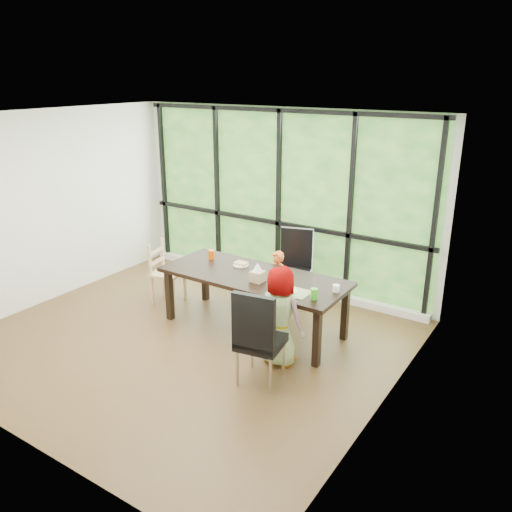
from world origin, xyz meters
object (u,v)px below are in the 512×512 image
child_older (280,316)px  plate_near (288,291)px  chair_interior_leather (261,335)px  child_toddler (277,282)px  chair_window_leather (294,269)px  plate_far (241,265)px  green_cup (314,294)px  tissue_box (258,276)px  white_mug (336,288)px  dining_table (254,302)px  orange_cup (211,254)px  chair_end_beech (168,273)px

child_older → plate_near: (-0.08, 0.31, 0.17)m
chair_interior_leather → child_toddler: size_ratio=1.21×
chair_window_leather → child_toddler: bearing=-114.3°
chair_interior_leather → child_toddler: 1.71m
plate_far → green_cup: size_ratio=1.64×
green_cup → tissue_box: 0.82m
child_toddler → plate_near: 1.07m
plate_near → white_mug: size_ratio=2.57×
dining_table → orange_cup: (-0.81, 0.18, 0.44)m
dining_table → white_mug: 1.17m
child_older → chair_end_beech: bearing=-12.6°
dining_table → chair_window_leather: 0.97m
dining_table → orange_cup: size_ratio=19.31×
child_toddler → green_cup: size_ratio=7.00×
plate_far → plate_near: (0.95, -0.42, 0.00)m
white_mug → plate_far: bearing=175.5°
chair_end_beech → orange_cup: 0.79m
orange_cup → chair_end_beech: bearing=-166.9°
orange_cup → child_toddler: bearing=25.9°
child_toddler → plate_near: bearing=-32.3°
plate_far → tissue_box: 0.60m
child_older → plate_near: bearing=-73.4°
chair_window_leather → child_older: 1.63m
plate_near → tissue_box: tissue_box is taller
chair_interior_leather → plate_near: 0.77m
chair_end_beech → green_cup: size_ratio=7.05×
child_toddler → orange_cup: 0.97m
plate_far → orange_cup: (-0.48, -0.01, 0.06)m
chair_interior_leather → white_mug: chair_interior_leather is taller
chair_end_beech → child_toddler: size_ratio=1.01×
plate_near → green_cup: 0.36m
green_cup → tissue_box: size_ratio=0.83×
dining_table → plate_far: bearing=149.9°
child_older → tissue_box: child_older is taller
dining_table → chair_interior_leather: bearing=-53.0°
plate_far → green_cup: 1.38m
plate_far → white_mug: (1.42, -0.11, 0.04)m
child_toddler → plate_far: (-0.33, -0.39, 0.31)m
dining_table → chair_end_beech: (-1.49, 0.03, 0.08)m
dining_table → child_older: bearing=-37.3°
child_toddler → child_older: bearing=-37.6°
dining_table → white_mug: size_ratio=28.79×
dining_table → tissue_box: (0.16, -0.16, 0.44)m
plate_far → orange_cup: bearing=-179.3°
chair_window_leather → green_cup: (0.93, -1.20, 0.27)m
chair_end_beech → green_cup: (2.47, -0.28, 0.36)m
chair_end_beech → tissue_box: bearing=-109.6°
dining_table → plate_far: 0.54m
plate_far → plate_near: same height
chair_end_beech → chair_interior_leather: bearing=-127.4°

